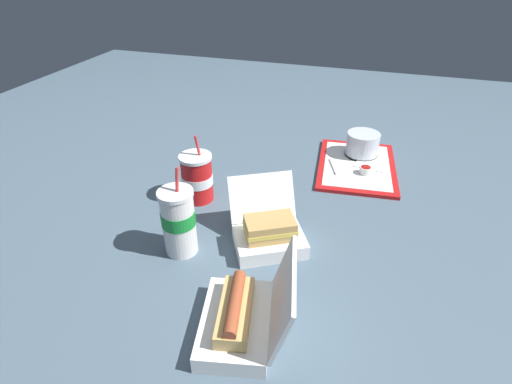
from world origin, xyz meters
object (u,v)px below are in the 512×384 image
(soda_cup_left, at_px, (197,178))
(ketchup_cup, at_px, (365,170))
(food_tray, at_px, (357,166))
(clamshell_sandwich_right, at_px, (269,232))
(clamshell_hotdog_corner, at_px, (241,317))
(soda_cup_back, at_px, (179,221))
(plastic_fork, at_px, (334,166))
(cake_container, at_px, (362,145))

(soda_cup_left, bearing_deg, ketchup_cup, -58.98)
(food_tray, xyz_separation_m, clamshell_sandwich_right, (-0.49, 0.18, 0.04))
(clamshell_hotdog_corner, height_order, soda_cup_back, soda_cup_back)
(soda_cup_back, xyz_separation_m, soda_cup_left, (0.23, 0.06, -0.02))
(food_tray, height_order, soda_cup_left, soda_cup_left)
(clamshell_hotdog_corner, xyz_separation_m, soda_cup_back, (0.19, 0.23, 0.05))
(food_tray, bearing_deg, soda_cup_left, 127.62)
(plastic_fork, bearing_deg, food_tray, -79.09)
(clamshell_hotdog_corner, distance_m, soda_cup_left, 0.51)
(plastic_fork, bearing_deg, soda_cup_back, 129.78)
(ketchup_cup, distance_m, soda_cup_left, 0.56)
(cake_container, height_order, clamshell_sandwich_right, clamshell_sandwich_right)
(food_tray, relative_size, soda_cup_left, 1.89)
(soda_cup_left, bearing_deg, clamshell_hotdog_corner, -145.88)
(cake_container, bearing_deg, food_tray, 175.31)
(plastic_fork, bearing_deg, ketchup_cup, -116.70)
(food_tray, xyz_separation_m, soda_cup_back, (-0.58, 0.39, 0.09))
(plastic_fork, xyz_separation_m, clamshell_sandwich_right, (-0.45, 0.11, 0.03))
(cake_container, bearing_deg, plastic_fork, 146.71)
(ketchup_cup, xyz_separation_m, plastic_fork, (0.01, 0.11, -0.01))
(plastic_fork, distance_m, soda_cup_left, 0.48)
(cake_container, relative_size, soda_cup_left, 0.57)
(food_tray, distance_m, clamshell_hotdog_corner, 0.78)
(clamshell_hotdog_corner, height_order, soda_cup_left, soda_cup_left)
(soda_cup_back, bearing_deg, ketchup_cup, -38.75)
(food_tray, relative_size, ketchup_cup, 9.84)
(ketchup_cup, bearing_deg, clamshell_sandwich_right, 154.26)
(cake_container, distance_m, clamshell_sandwich_right, 0.60)
(food_tray, relative_size, soda_cup_back, 1.65)
(ketchup_cup, relative_size, clamshell_sandwich_right, 0.16)
(food_tray, height_order, plastic_fork, plastic_fork)
(soda_cup_back, bearing_deg, plastic_fork, -30.39)
(clamshell_hotdog_corner, relative_size, soda_cup_left, 1.16)
(ketchup_cup, relative_size, plastic_fork, 0.36)
(clamshell_hotdog_corner, xyz_separation_m, clamshell_sandwich_right, (0.27, 0.02, 0.00))
(food_tray, xyz_separation_m, cake_container, (0.08, -0.01, 0.05))
(food_tray, distance_m, clamshell_sandwich_right, 0.53)
(soda_cup_back, bearing_deg, soda_cup_left, 14.20)
(food_tray, xyz_separation_m, plastic_fork, (-0.04, 0.07, 0.01))
(food_tray, distance_m, soda_cup_back, 0.70)
(plastic_fork, relative_size, soda_cup_back, 0.46)
(food_tray, height_order, ketchup_cup, ketchup_cup)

